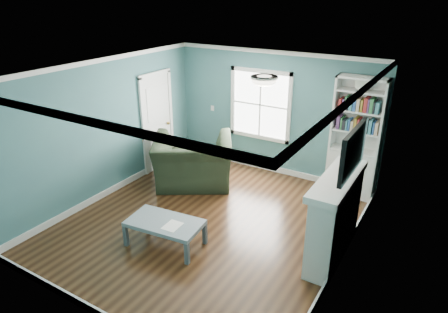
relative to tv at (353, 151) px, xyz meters
The scene contains 13 objects.
floor 2.80m from the tv, behind, with size 5.00×5.00×0.00m, color black.
room_walls 2.21m from the tv, behind, with size 5.00×5.00×5.00m.
trim 2.26m from the tv, behind, with size 4.50×5.00×2.60m.
window 3.40m from the tv, 137.57° to the left, with size 1.40×0.06×1.50m.
bookshelf 2.29m from the tv, 101.57° to the left, with size 0.90×0.35×2.31m.
fireplace 1.10m from the tv, behind, with size 0.44×1.58×1.30m.
tv is the anchor object (origin of this frame).
door 4.63m from the tv, 164.80° to the left, with size 0.12×0.98×2.17m.
ceiling_fixture 1.54m from the tv, behind, with size 0.38×0.38×0.15m.
light_switch 4.38m from the tv, 148.30° to the left, with size 0.08×0.01×0.12m, color white.
recliner 3.55m from the tv, 164.97° to the left, with size 1.52×0.99×1.33m, color black.
coffee_table 2.99m from the tv, 156.16° to the right, with size 1.21×0.75×0.42m.
paper_sheet 2.83m from the tv, 153.62° to the right, with size 0.23×0.29×0.00m, color white.
Camera 1 is at (3.27, -4.89, 3.72)m, focal length 32.00 mm.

